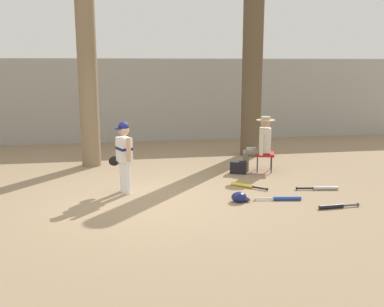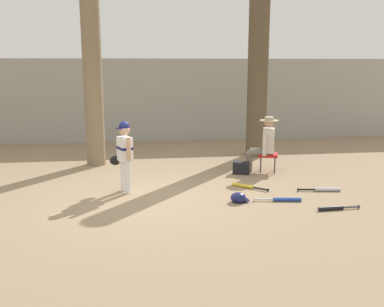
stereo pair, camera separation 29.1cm
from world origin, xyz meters
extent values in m
plane|color=#937A5B|center=(0.00, 0.00, 0.00)|extent=(60.00, 60.00, 0.00)
cube|color=#9E9E99|center=(0.00, 5.99, 1.23)|extent=(18.00, 0.36, 2.46)
cylinder|color=#7F6B51|center=(-1.09, 2.86, 2.35)|extent=(0.43, 0.43, 4.70)
cone|color=#7F6B51|center=(-1.09, 2.86, 0.00)|extent=(0.59, 0.59, 0.26)
cylinder|color=brown|center=(2.88, 3.37, 2.15)|extent=(0.51, 0.51, 4.29)
cone|color=brown|center=(2.88, 3.37, 0.00)|extent=(0.71, 0.71, 0.30)
cylinder|color=white|center=(-0.35, 0.42, 0.29)|extent=(0.12, 0.12, 0.58)
cylinder|color=white|center=(-0.41, 0.59, 0.29)|extent=(0.12, 0.12, 0.58)
cube|color=white|center=(-0.38, 0.50, 0.80)|extent=(0.30, 0.35, 0.44)
cube|color=navy|center=(-0.38, 0.50, 0.82)|extent=(0.31, 0.36, 0.05)
sphere|color=tan|center=(-0.38, 0.50, 1.15)|extent=(0.20, 0.20, 0.20)
sphere|color=navy|center=(-0.38, 0.50, 1.21)|extent=(0.19, 0.19, 0.19)
cube|color=navy|center=(-0.46, 0.47, 1.19)|extent=(0.15, 0.17, 0.02)
cylinder|color=tan|center=(-0.31, 0.27, 0.84)|extent=(0.10, 0.10, 0.42)
cylinder|color=tan|center=(-0.50, 0.68, 0.72)|extent=(0.10, 0.10, 0.40)
ellipsoid|color=black|center=(-0.56, 0.68, 0.56)|extent=(0.25, 0.19, 0.18)
cube|color=red|center=(2.66, 1.63, 0.38)|extent=(0.50, 0.50, 0.06)
cylinder|color=#333338|center=(2.47, 1.53, 0.19)|extent=(0.02, 0.02, 0.38)
cylinder|color=#333338|center=(2.56, 1.81, 0.19)|extent=(0.02, 0.02, 0.38)
cylinder|color=#333338|center=(2.75, 1.44, 0.19)|extent=(0.02, 0.02, 0.38)
cylinder|color=#333338|center=(2.85, 1.72, 0.19)|extent=(0.02, 0.02, 0.38)
cylinder|color=#6B6051|center=(2.25, 1.65, 0.21)|extent=(0.13, 0.13, 0.43)
cylinder|color=#6B6051|center=(2.31, 1.84, 0.21)|extent=(0.13, 0.13, 0.43)
cylinder|color=#6B6051|center=(2.44, 1.59, 0.43)|extent=(0.43, 0.26, 0.15)
cylinder|color=#6B6051|center=(2.50, 1.78, 0.43)|extent=(0.43, 0.26, 0.15)
cube|color=beige|center=(2.66, 1.63, 0.69)|extent=(0.34, 0.42, 0.52)
cylinder|color=beige|center=(2.51, 1.44, 0.63)|extent=(0.11, 0.11, 0.46)
cylinder|color=beige|center=(2.65, 1.86, 0.63)|extent=(0.11, 0.11, 0.46)
sphere|color=tan|center=(2.66, 1.63, 1.09)|extent=(0.22, 0.22, 0.22)
cylinder|color=tan|center=(2.66, 1.63, 1.12)|extent=(0.40, 0.40, 0.02)
cylinder|color=tan|center=(2.66, 1.63, 1.16)|extent=(0.20, 0.20, 0.09)
cube|color=black|center=(2.04, 1.53, 0.13)|extent=(0.38, 0.29, 0.26)
cylinder|color=#B7BCC6|center=(3.30, 0.03, 0.03)|extent=(0.47, 0.13, 0.07)
cylinder|color=black|center=(2.92, 0.08, 0.03)|extent=(0.31, 0.08, 0.03)
cylinder|color=black|center=(2.76, 0.11, 0.03)|extent=(0.02, 0.06, 0.06)
cylinder|color=black|center=(2.89, -1.00, 0.03)|extent=(0.42, 0.09, 0.07)
cylinder|color=#4C4C51|center=(3.24, -0.98, 0.03)|extent=(0.28, 0.05, 0.03)
cylinder|color=#4C4C51|center=(3.38, -0.97, 0.03)|extent=(0.02, 0.06, 0.06)
cylinder|color=yellow|center=(1.82, 0.50, 0.03)|extent=(0.37, 0.36, 0.07)
cylinder|color=black|center=(2.10, 0.25, 0.03)|extent=(0.24, 0.23, 0.03)
cylinder|color=black|center=(2.20, 0.14, 0.03)|extent=(0.05, 0.05, 0.06)
cylinder|color=#2347AD|center=(2.35, -0.45, 0.03)|extent=(0.48, 0.14, 0.07)
cylinder|color=silver|center=(1.96, -0.39, 0.03)|extent=(0.32, 0.08, 0.03)
cylinder|color=silver|center=(1.80, -0.37, 0.03)|extent=(0.02, 0.06, 0.06)
ellipsoid|color=navy|center=(1.51, -0.38, 0.08)|extent=(0.27, 0.24, 0.18)
cube|color=navy|center=(1.64, -0.38, 0.04)|extent=(0.11, 0.13, 0.02)
camera|label=1|loc=(-0.52, -7.31, 2.31)|focal=41.14mm
camera|label=2|loc=(-0.23, -7.36, 2.31)|focal=41.14mm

